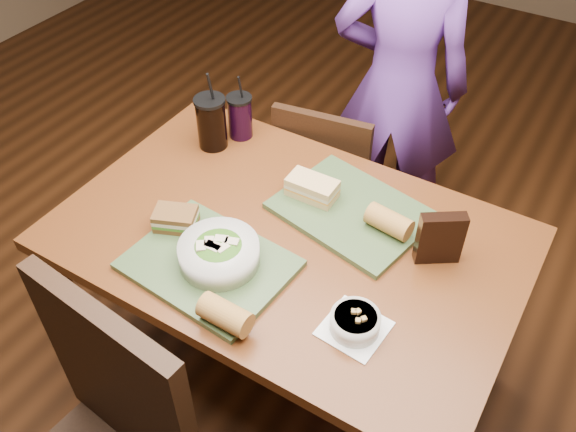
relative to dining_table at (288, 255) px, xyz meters
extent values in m
plane|color=#381C0B|center=(0.00, 0.00, -0.66)|extent=(6.00, 6.00, 0.00)
cube|color=#5B2D12|center=(-0.60, -0.38, -0.30)|extent=(0.06, 0.06, 0.71)
cube|color=#5B2D12|center=(-0.60, 0.38, -0.30)|extent=(0.06, 0.06, 0.71)
cube|color=#5B2D12|center=(0.60, 0.38, -0.30)|extent=(0.06, 0.06, 0.71)
cube|color=#5B2D12|center=(0.00, 0.00, 0.07)|extent=(1.30, 0.85, 0.04)
cube|color=black|center=(-0.07, -0.62, 0.11)|extent=(0.45, 0.09, 0.53)
cube|color=black|center=(-0.15, 0.63, -0.28)|extent=(0.41, 0.41, 0.03)
cube|color=black|center=(-0.15, 0.47, -0.05)|extent=(0.36, 0.09, 0.43)
cube|color=black|center=(-0.31, 0.48, -0.48)|extent=(0.03, 0.03, 0.37)
cube|color=black|center=(0.00, 0.48, -0.48)|extent=(0.03, 0.03, 0.37)
cube|color=black|center=(-0.31, 0.79, -0.48)|extent=(0.03, 0.03, 0.37)
cube|color=black|center=(0.00, 0.79, -0.48)|extent=(0.03, 0.03, 0.37)
imported|color=#683695|center=(-0.06, 0.92, 0.07)|extent=(0.61, 0.48, 1.46)
cube|color=#394E2A|center=(-0.12, -0.22, 0.10)|extent=(0.44, 0.35, 0.02)
cube|color=#394E2A|center=(0.11, 0.17, 0.10)|extent=(0.47, 0.40, 0.02)
cylinder|color=silver|center=(-0.09, -0.20, 0.14)|extent=(0.22, 0.22, 0.06)
ellipsoid|color=#427219|center=(-0.09, -0.20, 0.15)|extent=(0.18, 0.18, 0.05)
cube|color=beige|center=(-0.07, -0.17, 0.18)|extent=(0.04, 0.04, 0.01)
cube|color=beige|center=(-0.12, -0.21, 0.18)|extent=(0.04, 0.04, 0.01)
cube|color=beige|center=(-0.09, -0.22, 0.18)|extent=(0.04, 0.03, 0.01)
cube|color=beige|center=(-0.10, -0.21, 0.18)|extent=(0.04, 0.03, 0.01)
cube|color=beige|center=(-0.09, -0.18, 0.18)|extent=(0.04, 0.04, 0.01)
cube|color=beige|center=(-0.13, -0.23, 0.18)|extent=(0.04, 0.04, 0.01)
cube|color=beige|center=(-0.07, -0.21, 0.18)|extent=(0.03, 0.04, 0.01)
cube|color=white|center=(0.31, -0.20, 0.09)|extent=(0.16, 0.16, 0.00)
cylinder|color=silver|center=(0.31, -0.20, 0.12)|extent=(0.12, 0.12, 0.05)
cylinder|color=black|center=(0.31, -0.20, 0.14)|extent=(0.11, 0.11, 0.01)
cube|color=#B28947|center=(0.33, -0.20, 0.15)|extent=(0.02, 0.02, 0.01)
cube|color=#B28947|center=(0.32, -0.21, 0.15)|extent=(0.02, 0.02, 0.01)
cube|color=#B28947|center=(0.30, -0.19, 0.15)|extent=(0.02, 0.02, 0.01)
cube|color=#B28947|center=(0.31, -0.18, 0.15)|extent=(0.02, 0.02, 0.01)
cube|color=#593819|center=(-0.28, -0.15, 0.12)|extent=(0.14, 0.12, 0.02)
cube|color=#3F721E|center=(-0.28, -0.15, 0.13)|extent=(0.14, 0.12, 0.01)
cube|color=beige|center=(-0.28, -0.15, 0.14)|extent=(0.14, 0.12, 0.01)
cube|color=#593819|center=(-0.28, -0.15, 0.16)|extent=(0.14, 0.12, 0.02)
cube|color=tan|center=(-0.01, 0.16, 0.12)|extent=(0.15, 0.08, 0.02)
cube|color=orange|center=(-0.01, 0.16, 0.13)|extent=(0.15, 0.08, 0.01)
cube|color=beige|center=(-0.01, 0.16, 0.14)|extent=(0.15, 0.08, 0.01)
cube|color=tan|center=(-0.01, 0.16, 0.16)|extent=(0.15, 0.08, 0.02)
cylinder|color=#AD7533|center=(0.04, -0.36, 0.14)|extent=(0.13, 0.07, 0.07)
cylinder|color=#AD7533|center=(0.24, 0.14, 0.14)|extent=(0.14, 0.08, 0.06)
cylinder|color=black|center=(-0.43, 0.23, 0.17)|extent=(0.10, 0.10, 0.17)
cylinder|color=black|center=(-0.43, 0.23, 0.26)|extent=(0.10, 0.10, 0.01)
cylinder|color=black|center=(-0.42, 0.23, 0.31)|extent=(0.01, 0.03, 0.11)
cylinder|color=black|center=(-0.38, 0.32, 0.16)|extent=(0.08, 0.08, 0.14)
cylinder|color=black|center=(-0.38, 0.32, 0.24)|extent=(0.09, 0.09, 0.01)
cylinder|color=black|center=(-0.38, 0.32, 0.28)|extent=(0.01, 0.02, 0.09)
cube|color=black|center=(0.39, 0.13, 0.17)|extent=(0.12, 0.10, 0.16)
camera|label=1|loc=(0.64, -1.04, 1.32)|focal=38.00mm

